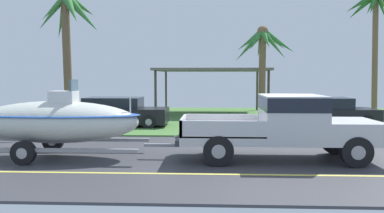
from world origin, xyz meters
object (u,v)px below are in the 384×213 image
(parked_sedan_far, at_px, (325,113))
(carport_awning, at_px, (212,71))
(palm_tree_near_right, at_px, (375,15))
(palm_tree_mid, at_px, (69,25))
(palm_tree_far_left, at_px, (263,49))
(parked_sedan_near, at_px, (118,112))
(boat_on_trailer, at_px, (55,121))
(pickup_truck_towing, at_px, (290,124))

(parked_sedan_far, distance_m, carport_awning, 8.35)
(carport_awning, xyz_separation_m, palm_tree_near_right, (8.52, -3.36, 2.85))
(palm_tree_mid, bearing_deg, palm_tree_far_left, 29.75)
(carport_awning, bearing_deg, palm_tree_mid, -126.64)
(parked_sedan_near, xyz_separation_m, carport_awning, (4.41, 6.44, 2.05))
(boat_on_trailer, distance_m, carport_awning, 14.29)
(pickup_truck_towing, xyz_separation_m, palm_tree_mid, (-8.16, 5.37, 3.49))
(pickup_truck_towing, relative_size, carport_awning, 0.82)
(parked_sedan_far, height_order, palm_tree_mid, palm_tree_mid)
(palm_tree_far_left, bearing_deg, parked_sedan_far, -51.42)
(boat_on_trailer, xyz_separation_m, carport_awning, (4.52, 13.45, 1.68))
(parked_sedan_far, distance_m, palm_tree_far_left, 5.07)
(pickup_truck_towing, bearing_deg, palm_tree_far_left, 86.64)
(parked_sedan_near, bearing_deg, palm_tree_near_right, 13.39)
(parked_sedan_near, bearing_deg, parked_sedan_far, 1.60)
(parked_sedan_far, xyz_separation_m, carport_awning, (-5.23, 6.17, 2.05))
(palm_tree_near_right, bearing_deg, parked_sedan_far, -139.51)
(parked_sedan_far, bearing_deg, pickup_truck_towing, -112.94)
(boat_on_trailer, relative_size, palm_tree_mid, 1.02)
(parked_sedan_far, bearing_deg, palm_tree_far_left, 128.58)
(pickup_truck_towing, xyz_separation_m, palm_tree_near_right, (6.37, 10.09, 4.55))
(pickup_truck_towing, relative_size, boat_on_trailer, 0.91)
(parked_sedan_near, bearing_deg, boat_on_trailer, -90.96)
(boat_on_trailer, height_order, parked_sedan_far, boat_on_trailer)
(palm_tree_far_left, bearing_deg, pickup_truck_towing, -93.36)
(parked_sedan_near, bearing_deg, pickup_truck_towing, -46.93)
(parked_sedan_far, xyz_separation_m, palm_tree_far_left, (-2.47, 3.10, 3.15))
(palm_tree_near_right, xyz_separation_m, palm_tree_far_left, (-5.76, 0.29, -1.74))
(boat_on_trailer, xyz_separation_m, palm_tree_mid, (-1.49, 5.37, 3.46))
(parked_sedan_near, height_order, palm_tree_mid, palm_tree_mid)
(pickup_truck_towing, distance_m, carport_awning, 13.73)
(parked_sedan_near, xyz_separation_m, palm_tree_near_right, (12.93, 3.08, 4.90))
(pickup_truck_towing, xyz_separation_m, parked_sedan_far, (3.08, 7.28, -0.34))
(carport_awning, relative_size, palm_tree_far_left, 1.34)
(pickup_truck_towing, height_order, palm_tree_near_right, palm_tree_near_right)
(boat_on_trailer, bearing_deg, carport_awning, 71.42)
(pickup_truck_towing, xyz_separation_m, boat_on_trailer, (-6.67, 0.00, 0.03))
(boat_on_trailer, distance_m, palm_tree_mid, 6.56)
(palm_tree_near_right, bearing_deg, boat_on_trailer, -142.28)
(parked_sedan_near, xyz_separation_m, palm_tree_far_left, (7.17, 3.37, 3.15))
(pickup_truck_towing, bearing_deg, carport_awning, 99.08)
(palm_tree_mid, bearing_deg, pickup_truck_towing, -33.33)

